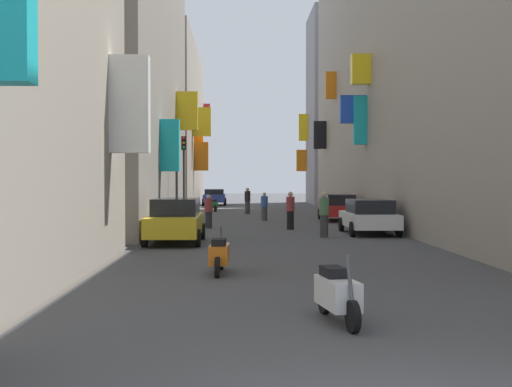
{
  "coord_description": "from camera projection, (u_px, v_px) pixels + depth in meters",
  "views": [
    {
      "loc": [
        -1.55,
        -5.45,
        2.25
      ],
      "look_at": [
        -0.94,
        18.61,
        1.74
      ],
      "focal_mm": 46.82,
      "sensor_mm": 36.0,
      "label": 1
    }
  ],
  "objects": [
    {
      "name": "traffic_light_far_corner",
      "position": [
        184.0,
        163.0,
        37.04
      ],
      "size": [
        0.26,
        0.34,
        4.64
      ],
      "color": "#2D2D2D",
      "rests_on": "ground"
    },
    {
      "name": "pedestrian_crossing",
      "position": [
        324.0,
        214.0,
        25.82
      ],
      "size": [
        0.43,
        0.43,
        1.77
      ],
      "color": "#323232",
      "rests_on": "ground"
    },
    {
      "name": "pedestrian_near_left",
      "position": [
        264.0,
        207.0,
        36.2
      ],
      "size": [
        0.44,
        0.44,
        1.54
      ],
      "color": "#3F3F3F",
      "rests_on": "ground"
    },
    {
      "name": "scooter_orange",
      "position": [
        219.0,
        254.0,
        15.87
      ],
      "size": [
        0.48,
        1.87,
        1.13
      ],
      "color": "orange",
      "rests_on": "ground"
    },
    {
      "name": "parked_car_red",
      "position": [
        339.0,
        207.0,
        36.06
      ],
      "size": [
        1.87,
        3.97,
        1.44
      ],
      "color": "#B21E1E",
      "rests_on": "ground"
    },
    {
      "name": "parked_car_yellow",
      "position": [
        175.0,
        220.0,
        23.6
      ],
      "size": [
        1.94,
        4.31,
        1.57
      ],
      "color": "gold",
      "rests_on": "ground"
    },
    {
      "name": "traffic_light_near_corner",
      "position": [
        177.0,
        165.0,
        32.58
      ],
      "size": [
        0.26,
        0.34,
        4.31
      ],
      "color": "#2D2D2D",
      "rests_on": "ground"
    },
    {
      "name": "pedestrian_near_right",
      "position": [
        247.0,
        201.0,
        43.22
      ],
      "size": [
        0.51,
        0.51,
        1.71
      ],
      "color": "#393939",
      "rests_on": "ground"
    },
    {
      "name": "ground_plane",
      "position": [
        268.0,
        221.0,
        35.52
      ],
      "size": [
        140.0,
        140.0,
        0.0
      ],
      "primitive_type": "plane",
      "color": "#424244"
    },
    {
      "name": "parked_car_blue",
      "position": [
        214.0,
        197.0,
        57.71
      ],
      "size": [
        2.01,
        3.94,
        1.4
      ],
      "color": "navy",
      "rests_on": "ground"
    },
    {
      "name": "pedestrian_far_away",
      "position": [
        290.0,
        211.0,
        29.85
      ],
      "size": [
        0.53,
        0.53,
        1.7
      ],
      "color": "black",
      "rests_on": "ground"
    },
    {
      "name": "building_left_far",
      "position": [
        160.0,
        127.0,
        54.55
      ],
      "size": [
        7.36,
        21.23,
        13.06
      ],
      "color": "#9E9384",
      "rests_on": "ground"
    },
    {
      "name": "building_right_mid_c",
      "position": [
        342.0,
        109.0,
        61.7
      ],
      "size": [
        6.98,
        7.65,
        17.58
      ],
      "color": "gray",
      "rests_on": "ground"
    },
    {
      "name": "building_left_mid_b",
      "position": [
        107.0,
        33.0,
        32.51
      ],
      "size": [
        7.18,
        19.77,
        18.81
      ],
      "color": "gray",
      "rests_on": "ground"
    },
    {
      "name": "scooter_white",
      "position": [
        337.0,
        293.0,
        10.46
      ],
      "size": [
        0.62,
        1.92,
        1.13
      ],
      "color": "silver",
      "rests_on": "ground"
    },
    {
      "name": "parked_car_white",
      "position": [
        369.0,
        216.0,
        27.37
      ],
      "size": [
        2.01,
        4.32,
        1.42
      ],
      "color": "white",
      "rests_on": "ground"
    },
    {
      "name": "scooter_green",
      "position": [
        213.0,
        205.0,
        46.45
      ],
      "size": [
        0.74,
        1.89,
        1.13
      ],
      "color": "#287F3D",
      "rests_on": "ground"
    },
    {
      "name": "pedestrian_mid_street",
      "position": [
        209.0,
        212.0,
        30.67
      ],
      "size": [
        0.54,
        0.54,
        1.54
      ],
      "color": "#292929",
      "rests_on": "ground"
    },
    {
      "name": "building_right_mid_a",
      "position": [
        422.0,
        49.0,
        34.76
      ],
      "size": [
        7.33,
        40.78,
        18.13
      ],
      "color": "gray",
      "rests_on": "ground"
    }
  ]
}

